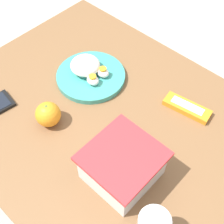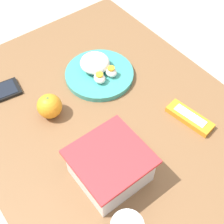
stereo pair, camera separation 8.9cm
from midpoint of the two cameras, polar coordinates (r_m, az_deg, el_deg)
The scene contains 6 objects.
ground_plane at distance 1.56m, azimuth 0.93°, elevation -16.84°, with size 10.00×10.00×0.00m, color #B2A899.
table at distance 1.02m, azimuth 1.37°, elevation -4.82°, with size 0.96×0.75×0.73m.
food_container at distance 0.78m, azimuth 2.96°, elevation -10.28°, with size 0.17×0.18×0.10m.
orange_fruit at distance 0.90m, azimuth -8.63°, elevation 0.89°, with size 0.07×0.07×0.07m.
rice_plate at distance 1.01m, azimuth 0.00°, elevation 7.40°, with size 0.22×0.22×0.07m.
candy_bar at distance 0.94m, azimuth 16.67°, elevation -1.15°, with size 0.15×0.07×0.02m.
Camera 2 is at (-0.45, 0.32, 1.46)m, focal length 50.00 mm.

